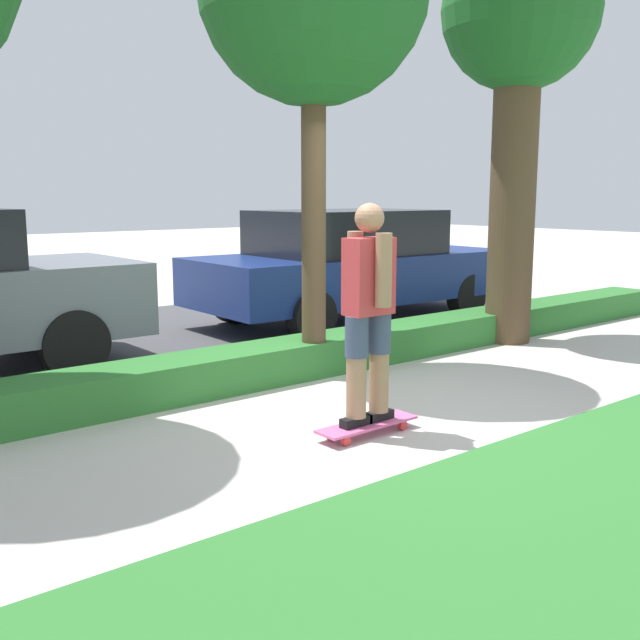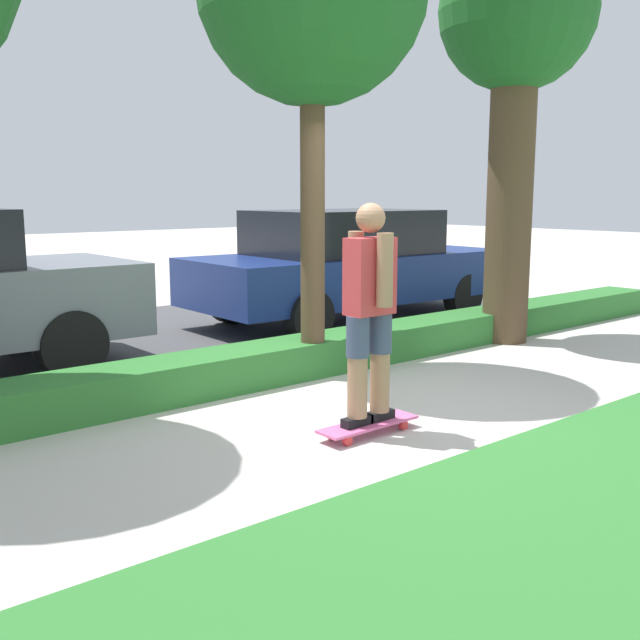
# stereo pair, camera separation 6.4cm
# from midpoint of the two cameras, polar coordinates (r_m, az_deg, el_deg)

# --- Properties ---
(ground_plane) EXTENTS (60.00, 60.00, 0.00)m
(ground_plane) POSITION_cam_midpoint_polar(r_m,az_deg,el_deg) (6.23, 4.94, -7.42)
(ground_plane) COLOR #BCB7AD
(street_asphalt) EXTENTS (13.94, 5.00, 0.01)m
(street_asphalt) POSITION_cam_midpoint_polar(r_m,az_deg,el_deg) (9.60, -12.86, -1.54)
(street_asphalt) COLOR #474749
(street_asphalt) RESTS_ON ground_plane
(hedge_row) EXTENTS (13.94, 0.60, 0.36)m
(hedge_row) POSITION_cam_midpoint_polar(r_m,az_deg,el_deg) (7.37, -3.77, -3.28)
(hedge_row) COLOR #2D702D
(hedge_row) RESTS_ON ground_plane
(skateboard) EXTENTS (0.87, 0.24, 0.09)m
(skateboard) POSITION_cam_midpoint_polar(r_m,az_deg,el_deg) (5.78, 3.94, -7.99)
(skateboard) COLOR #DB5B93
(skateboard) RESTS_ON ground_plane
(skater_person) EXTENTS (0.49, 0.43, 1.66)m
(skater_person) POSITION_cam_midpoint_polar(r_m,az_deg,el_deg) (5.58, 4.05, 0.90)
(skater_person) COLOR black
(skater_person) RESTS_ON skateboard
(tree_far) EXTENTS (1.84, 1.84, 4.84)m
(tree_far) POSITION_cam_midpoint_polar(r_m,az_deg,el_deg) (9.64, 15.14, 19.98)
(tree_far) COLOR brown
(tree_far) RESTS_ON ground_plane
(parked_car_middle) EXTENTS (4.82, 2.03, 1.59)m
(parked_car_middle) POSITION_cam_midpoint_polar(r_m,az_deg,el_deg) (10.79, 2.56, 4.27)
(parked_car_middle) COLOR navy
(parked_car_middle) RESTS_ON ground_plane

